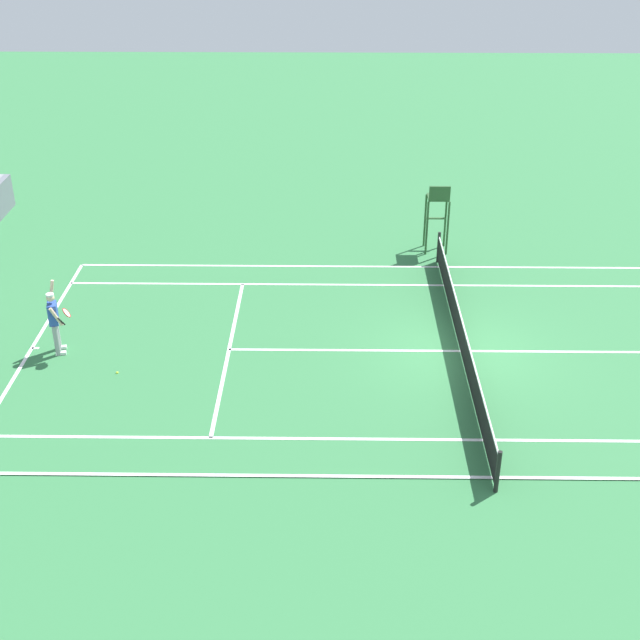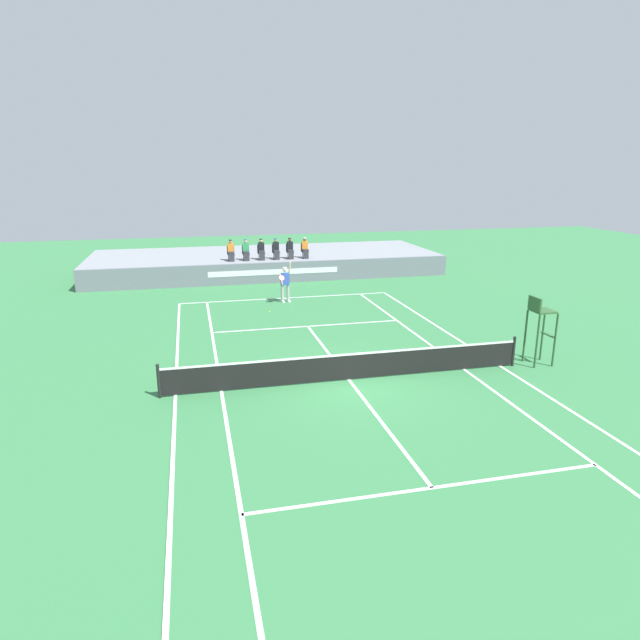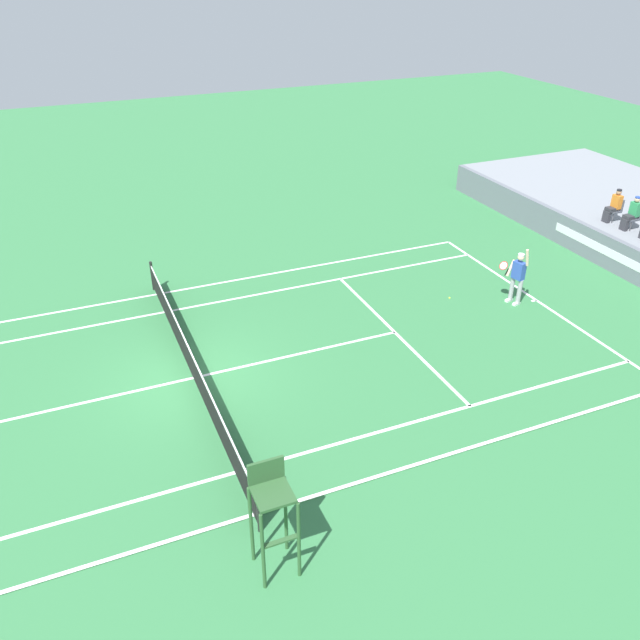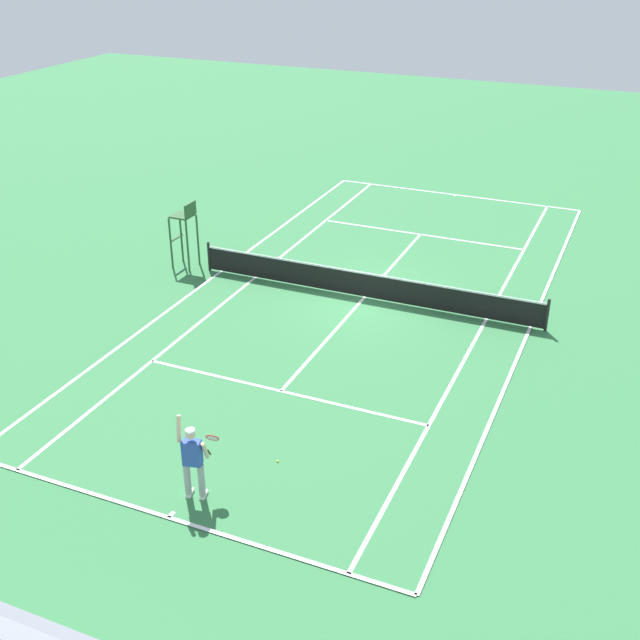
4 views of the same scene
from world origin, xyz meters
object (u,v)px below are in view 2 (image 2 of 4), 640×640
spectator_seated_2 (261,250)px  spectator_seated_3 (276,249)px  tennis_player (285,283)px  tennis_ball (269,312)px  spectator_seated_5 (305,248)px  spectator_seated_4 (290,249)px  spectator_seated_1 (246,250)px  spectator_seated_0 (231,251)px  umpire_chair (540,321)px

spectator_seated_2 → spectator_seated_3: size_ratio=1.00×
tennis_player → tennis_ball: bearing=-120.8°
tennis_ball → spectator_seated_5: bearing=66.7°
spectator_seated_2 → spectator_seated_4: 1.78m
spectator_seated_2 → spectator_seated_4: (1.78, 0.00, 0.00)m
spectator_seated_4 → tennis_ball: size_ratio=18.60×
spectator_seated_2 → spectator_seated_3: bearing=0.0°
spectator_seated_1 → spectator_seated_2: size_ratio=1.00×
spectator_seated_1 → spectator_seated_3: 1.84m
spectator_seated_0 → spectator_seated_2: size_ratio=1.00×
spectator_seated_3 → spectator_seated_4: bearing=0.0°
spectator_seated_1 → umpire_chair: (8.36, -17.18, -0.29)m
spectator_seated_0 → spectator_seated_5: 4.56m
spectator_seated_3 → spectator_seated_4: (0.88, 0.00, 0.00)m
tennis_player → spectator_seated_5: bearing=69.1°
spectator_seated_3 → tennis_ball: 8.31m
spectator_seated_3 → tennis_ball: (-1.61, -7.95, -1.81)m
spectator_seated_0 → tennis_player: size_ratio=0.61×
spectator_seated_4 → umpire_chair: size_ratio=0.52×
spectator_seated_0 → spectator_seated_1: (0.90, 0.00, 0.00)m
spectator_seated_4 → tennis_ball: bearing=-107.4°
spectator_seated_0 → tennis_player: 6.57m
spectator_seated_3 → tennis_player: spectator_seated_3 is taller
tennis_player → umpire_chair: 13.12m
spectator_seated_3 → umpire_chair: (6.52, -17.18, -0.29)m
spectator_seated_0 → spectator_seated_3: (2.74, 0.00, 0.00)m
spectator_seated_4 → spectator_seated_5: 0.94m
tennis_ball → umpire_chair: umpire_chair is taller
spectator_seated_0 → umpire_chair: size_ratio=0.52×
spectator_seated_1 → spectator_seated_5: size_ratio=1.00×
umpire_chair → spectator_seated_2: bearing=113.4°
spectator_seated_4 → spectator_seated_2: bearing=180.0°
spectator_seated_5 → tennis_ball: bearing=-113.3°
tennis_player → spectator_seated_1: bearing=102.2°
tennis_player → tennis_ball: tennis_player is taller
spectator_seated_0 → tennis_player: bearing=-70.1°
spectator_seated_0 → spectator_seated_5: bearing=0.0°
spectator_seated_1 → spectator_seated_3: same height
umpire_chair → spectator_seated_3: bearing=110.8°
spectator_seated_2 → tennis_player: spectator_seated_2 is taller
umpire_chair → tennis_player: bearing=122.5°
spectator_seated_3 → tennis_player: size_ratio=0.61×
spectator_seated_0 → spectator_seated_1: size_ratio=1.00×
spectator_seated_0 → umpire_chair: bearing=-61.7°
spectator_seated_5 → umpire_chair: (4.71, -17.18, -0.29)m
spectator_seated_3 → tennis_player: bearing=-94.9°
spectator_seated_0 → tennis_player: (2.22, -6.12, -0.85)m
spectator_seated_3 → spectator_seated_1: bearing=180.0°
spectator_seated_1 → spectator_seated_5: 3.66m
spectator_seated_4 → spectator_seated_5: same height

